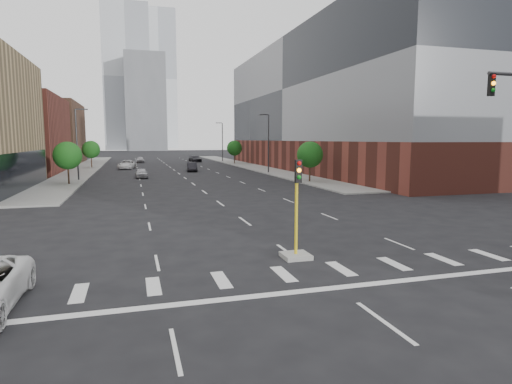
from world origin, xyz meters
name	(u,v)px	position (x,y,z in m)	size (l,w,h in m)	color
ground	(430,355)	(0.00, 0.00, 0.00)	(400.00, 400.00, 0.00)	black
sidewalk_left_far	(85,168)	(-15.00, 74.00, 0.07)	(5.00, 92.00, 0.15)	gray
sidewalk_right_far	(246,165)	(15.00, 74.00, 0.07)	(5.00, 92.00, 0.15)	gray
building_left_far_b	(29,133)	(-27.50, 92.00, 6.50)	(20.00, 24.00, 13.00)	brown
building_right_main	(347,106)	(29.50, 60.00, 11.00)	(24.00, 70.00, 22.00)	brown
tower_left	(127,79)	(-8.00, 220.00, 35.00)	(22.00, 22.00, 70.00)	#B2B7BC
tower_right	(158,81)	(10.00, 260.00, 40.00)	(20.00, 20.00, 80.00)	#B2B7BC
tower_mid	(145,103)	(0.00, 200.00, 22.00)	(18.00, 18.00, 44.00)	slate
median_traffic_signal	(296,237)	(0.00, 8.97, 0.97)	(1.20, 1.20, 4.40)	#999993
streetlight_right_a	(268,141)	(13.41, 55.00, 5.01)	(1.60, 0.22, 9.07)	#2D2D30
streetlight_right_b	(222,140)	(13.41, 90.00, 5.01)	(1.60, 0.22, 9.07)	#2D2D30
streetlight_left	(78,141)	(-13.41, 50.00, 5.01)	(1.60, 0.22, 9.07)	#2D2D30
tree_left_near	(68,156)	(-14.00, 45.00, 3.39)	(3.20, 3.20, 4.85)	#382619
tree_left_far	(91,150)	(-14.00, 75.00, 3.39)	(3.20, 3.20, 4.85)	#382619
tree_right_near	(310,155)	(14.00, 40.00, 3.39)	(3.20, 3.20, 4.85)	#382619
tree_right_far	(234,148)	(14.00, 80.00, 3.39)	(3.20, 3.20, 4.85)	#382619
car_near_left	(141,173)	(-5.72, 51.84, 0.67)	(1.59, 3.96, 1.35)	#A8A7AC
car_mid_right	(192,167)	(2.51, 61.90, 0.74)	(1.58, 4.52, 1.49)	black
car_far_left	(127,165)	(-7.78, 71.27, 0.77)	(2.54, 5.52, 1.53)	silver
car_deep_right	(195,159)	(7.23, 91.36, 0.74)	(2.07, 5.08, 1.47)	black
car_distant	(140,160)	(-5.10, 91.41, 0.71)	(1.67, 4.15, 1.41)	#AEACB1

